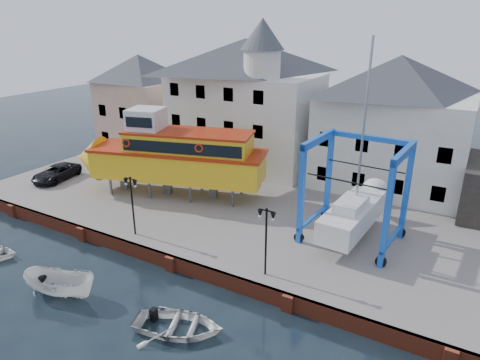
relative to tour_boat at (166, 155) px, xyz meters
The scene contains 13 objects.
ground 11.39m from the tour_boat, 50.84° to the right, with size 140.00×140.00×0.00m, color black.
hardstanding 8.20m from the tour_boat, 23.20° to the left, with size 44.00×22.00×1.00m, color slate.
quay_wall 11.13m from the tour_boat, 50.48° to the right, with size 44.00×0.47×1.00m.
building_pink 15.14m from the tour_boat, 139.09° to the left, with size 8.00×7.00×10.30m.
building_white_main 10.80m from the tour_boat, 80.20° to the left, with size 14.00×8.30×14.00m.
building_white_right 19.16m from the tour_boat, 34.73° to the left, with size 12.00×8.00×11.20m.
lamp_post_left 7.44m from the tour_boat, 69.21° to the right, with size 1.12×0.32×4.20m.
lamp_post_right 14.43m from the tour_boat, 28.82° to the right, with size 1.12×0.32×4.20m.
tour_boat is the anchor object (origin of this frame).
travel_lift 15.82m from the tour_boat, ahead, with size 6.38×8.74×13.00m.
van 11.61m from the tour_boat, 167.13° to the right, with size 2.21×4.80×1.33m, color black.
motorboat_a 14.29m from the tour_boat, 78.04° to the right, with size 1.70×4.51×1.74m, color silver.
motorboat_b 16.82m from the tour_boat, 49.82° to the right, with size 3.30×4.62×0.96m, color silver.
Camera 1 is at (15.29, -17.99, 14.86)m, focal length 32.00 mm.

